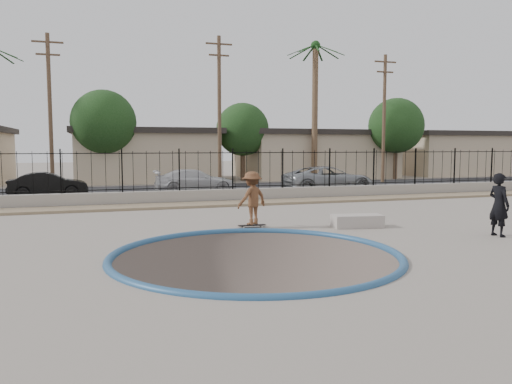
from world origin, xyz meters
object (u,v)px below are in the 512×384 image
object	(u,v)px
skateboard	(252,225)
concrete_ledge	(357,221)
car_b	(48,185)
videographer	(499,205)
car_d	(328,179)
skater	(252,201)
car_c	(195,181)

from	to	relation	value
skateboard	concrete_ledge	world-z (taller)	concrete_ledge
concrete_ledge	car_b	world-z (taller)	car_b
car_b	videographer	bearing A→B (deg)	-142.54
concrete_ledge	car_d	size ratio (longest dim) A/B	0.31
skater	car_d	world-z (taller)	skater
skateboard	car_b	world-z (taller)	car_b
skateboard	car_c	size ratio (longest dim) A/B	0.20
car_b	skater	bearing A→B (deg)	-152.52
car_c	car_d	size ratio (longest dim) A/B	0.86
skateboard	videographer	size ratio (longest dim) A/B	0.49
skateboard	car_c	distance (m)	12.02
car_c	car_d	bearing A→B (deg)	-99.88
skateboard	car_d	xyz separation A→B (m)	(7.80, 10.40, 0.69)
skater	car_b	bearing A→B (deg)	-82.36
videographer	car_b	world-z (taller)	videographer
concrete_ledge	car_c	size ratio (longest dim) A/B	0.36
skateboard	videographer	bearing A→B (deg)	-28.88
skateboard	car_d	world-z (taller)	car_d
car_b	car_d	world-z (taller)	car_d
videographer	car_d	world-z (taller)	videographer
skater	concrete_ledge	bearing A→B (deg)	140.08
skater	car_d	xyz separation A→B (m)	(7.80, 10.40, -0.10)
concrete_ledge	car_c	distance (m)	13.31
car_d	videographer	bearing A→B (deg)	173.42
videographer	car_c	bearing A→B (deg)	16.63
skater	skateboard	world-z (taller)	skater
concrete_ledge	skateboard	bearing A→B (deg)	162.94
skater	concrete_ledge	xyz separation A→B (m)	(3.26, -1.00, -0.65)
car_b	car_c	distance (m)	7.52
skater	videographer	size ratio (longest dim) A/B	0.93
concrete_ledge	videographer	bearing A→B (deg)	-41.32
skateboard	concrete_ledge	bearing A→B (deg)	-15.62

